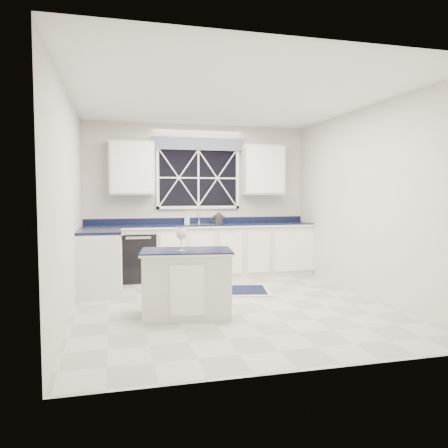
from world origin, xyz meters
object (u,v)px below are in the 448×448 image
object	(u,v)px
faucet	(199,215)
dishwasher	(138,256)
kettle	(218,218)
soap_bottle	(187,218)
island	(187,283)
wine_glass	(181,234)

from	to	relation	value
faucet	dishwasher	bearing A→B (deg)	-169.98
kettle	soap_bottle	world-z (taller)	kettle
dishwasher	island	xyz separation A→B (m)	(0.45, -2.33, -0.01)
wine_glass	soap_bottle	bearing A→B (deg)	79.10
dishwasher	faucet	size ratio (longest dim) A/B	2.72
wine_glass	faucet	bearing A→B (deg)	74.52
faucet	soap_bottle	distance (m)	0.24
dishwasher	soap_bottle	distance (m)	1.09
island	wine_glass	bearing A→B (deg)	-125.97
dishwasher	island	world-z (taller)	dishwasher
wine_glass	dishwasher	bearing A→B (deg)	99.01
faucet	island	world-z (taller)	faucet
island	kettle	size ratio (longest dim) A/B	4.01
soap_bottle	kettle	bearing A→B (deg)	-4.28
kettle	wine_glass	world-z (taller)	kettle
dishwasher	faucet	xyz separation A→B (m)	(1.10, 0.19, 0.69)
soap_bottle	dishwasher	bearing A→B (deg)	-169.60
faucet	soap_bottle	size ratio (longest dim) A/B	1.55
dishwasher	soap_bottle	size ratio (longest dim) A/B	4.20
kettle	soap_bottle	size ratio (longest dim) A/B	1.48
kettle	soap_bottle	xyz separation A→B (m)	(-0.56, 0.04, 0.00)
faucet	island	xyz separation A→B (m)	(-0.65, -2.52, -0.70)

